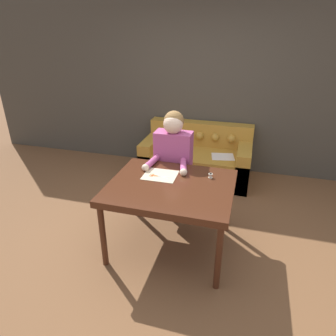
# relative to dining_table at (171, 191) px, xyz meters

# --- Properties ---
(ground_plane) EXTENTS (16.00, 16.00, 0.00)m
(ground_plane) POSITION_rel_dining_table_xyz_m (-0.01, 0.05, -0.69)
(ground_plane) COLOR brown
(wall_back) EXTENTS (8.00, 0.06, 2.60)m
(wall_back) POSITION_rel_dining_table_xyz_m (-0.01, 2.21, 0.61)
(wall_back) COLOR #474238
(wall_back) RESTS_ON ground_plane
(dining_table) EXTENTS (1.24, 1.03, 0.76)m
(dining_table) POSITION_rel_dining_table_xyz_m (0.00, 0.00, 0.00)
(dining_table) COLOR #472314
(dining_table) RESTS_ON ground_plane
(couch) EXTENTS (1.64, 0.87, 0.81)m
(couch) POSITION_rel_dining_table_xyz_m (-0.05, 1.77, -0.39)
(couch) COLOR #B7842D
(couch) RESTS_ON ground_plane
(person) EXTENTS (0.50, 0.61, 1.33)m
(person) POSITION_rel_dining_table_xyz_m (-0.15, 0.64, 0.01)
(person) COLOR #33281E
(person) RESTS_ON ground_plane
(pattern_paper_main) EXTENTS (0.35, 0.30, 0.00)m
(pattern_paper_main) POSITION_rel_dining_table_xyz_m (-0.16, 0.16, 0.08)
(pattern_paper_main) COLOR beige
(pattern_paper_main) RESTS_ON dining_table
(scissors) EXTENTS (0.21, 0.07, 0.01)m
(scissors) POSITION_rel_dining_table_xyz_m (-0.20, 0.13, 0.08)
(scissors) COLOR silver
(scissors) RESTS_ON dining_table
(thread_spool) EXTENTS (0.04, 0.04, 0.05)m
(thread_spool) POSITION_rel_dining_table_xyz_m (0.36, 0.25, 0.10)
(thread_spool) COLOR beige
(thread_spool) RESTS_ON dining_table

